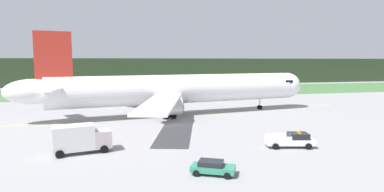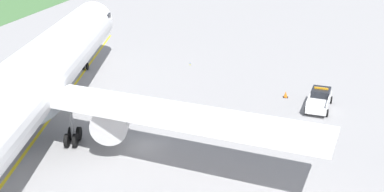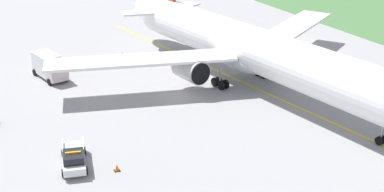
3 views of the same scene
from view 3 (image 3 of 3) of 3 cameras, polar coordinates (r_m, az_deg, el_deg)
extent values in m
plane|color=gray|center=(66.37, -1.09, 0.11)|extent=(320.00, 320.00, 0.00)
cube|color=yellow|center=(68.56, 7.14, 0.68)|extent=(76.51, 11.54, 0.01)
cylinder|color=white|center=(66.89, 7.35, 4.70)|extent=(48.60, 12.54, 5.57)
ellipsoid|color=white|center=(86.88, -4.21, 9.19)|extent=(9.42, 5.43, 4.18)
ellipsoid|color=#A7B2B9|center=(69.06, 5.95, 3.99)|extent=(10.78, 7.24, 3.06)
cube|color=white|center=(80.78, 10.51, 7.06)|extent=(16.19, 22.06, 0.35)
cylinder|color=#B7B7B7|center=(75.60, 9.08, 4.97)|extent=(4.67, 3.57, 2.97)
cylinder|color=black|center=(74.12, 10.25, 4.54)|extent=(0.52, 2.72, 2.74)
cube|color=white|center=(65.77, -5.42, 3.84)|extent=(10.55, 23.56, 0.35)
cylinder|color=#B7B7B7|center=(66.63, -0.16, 2.88)|extent=(4.67, 3.57, 2.97)
cylinder|color=black|center=(64.94, 0.95, 2.35)|extent=(0.52, 2.72, 2.74)
cube|color=white|center=(86.13, -1.19, 9.51)|extent=(5.45, 7.11, 0.28)
cube|color=white|center=(82.58, -5.23, 8.86)|extent=(3.90, 6.91, 0.28)
cylinder|color=gray|center=(56.91, 19.60, -3.44)|extent=(0.20, 0.20, 2.26)
cylinder|color=black|center=(57.58, 19.61, -4.39)|extent=(0.92, 0.35, 0.90)
cylinder|color=black|center=(57.18, 19.30, -4.53)|extent=(0.92, 0.35, 0.90)
cylinder|color=gray|center=(72.63, 7.55, 3.36)|extent=(0.28, 0.28, 2.26)
cylinder|color=black|center=(72.30, 7.67, 2.31)|extent=(1.23, 0.47, 1.20)
cylinder|color=black|center=(72.75, 8.08, 2.42)|extent=(1.23, 0.47, 1.20)
cylinder|color=black|center=(73.26, 6.94, 2.62)|extent=(1.23, 0.47, 1.20)
cylinder|color=black|center=(73.71, 7.35, 2.73)|extent=(1.23, 0.47, 1.20)
cylinder|color=gray|center=(68.18, 3.03, 2.26)|extent=(0.28, 0.28, 2.26)
cylinder|color=black|center=(68.27, 3.60, 1.26)|extent=(1.23, 0.47, 1.20)
cylinder|color=black|center=(67.86, 3.14, 1.14)|extent=(1.23, 0.47, 1.20)
cylinder|color=black|center=(69.29, 2.89, 1.60)|extent=(1.23, 0.47, 1.20)
cylinder|color=black|center=(68.89, 2.42, 1.48)|extent=(1.23, 0.47, 1.20)
cube|color=silver|center=(51.45, -12.47, -6.48)|extent=(6.08, 3.31, 0.70)
cube|color=black|center=(50.20, -12.50, -6.34)|extent=(2.68, 2.35, 0.70)
cube|color=silver|center=(52.41, -11.51, -5.13)|extent=(2.71, 0.74, 0.45)
cube|color=silver|center=(52.43, -13.61, -5.30)|extent=(2.71, 0.74, 0.45)
cube|color=orange|center=(50.00, -12.54, -5.90)|extent=(0.52, 1.42, 0.16)
cylinder|color=black|center=(49.90, -11.19, -7.79)|extent=(0.80, 0.41, 0.76)
cylinder|color=black|center=(49.93, -13.56, -7.99)|extent=(0.80, 0.41, 0.76)
cylinder|color=black|center=(53.34, -11.39, -5.72)|extent=(0.80, 0.41, 0.76)
cylinder|color=black|center=(53.37, -13.61, -5.91)|extent=(0.80, 0.41, 0.76)
cube|color=#C3B0B2|center=(71.84, -14.17, 2.41)|extent=(2.35, 2.73, 2.00)
cube|color=silver|center=(74.47, -15.23, 3.34)|extent=(4.81, 3.24, 2.82)
cylinder|color=#99999E|center=(74.18, -14.84, 2.08)|extent=(0.77, 0.25, 1.04)
cylinder|color=#99999E|center=(75.73, -15.39, 2.43)|extent=(0.77, 0.25, 1.04)
cylinder|color=black|center=(72.63, -13.24, 1.88)|extent=(0.93, 0.44, 0.90)
cylinder|color=black|center=(71.74, -14.96, 1.45)|extent=(0.93, 0.44, 0.90)
cylinder|color=black|center=(76.71, -14.78, 2.82)|extent=(0.93, 0.44, 0.90)
cylinder|color=black|center=(75.87, -16.42, 2.43)|extent=(0.93, 0.44, 0.90)
cube|color=black|center=(50.15, -7.99, -7.88)|extent=(0.55, 0.55, 0.03)
cone|color=orange|center=(49.98, -8.01, -7.53)|extent=(0.42, 0.42, 0.66)
cylinder|color=yellow|center=(82.05, -7.43, 4.43)|extent=(0.10, 0.10, 0.32)
sphere|color=blue|center=(81.98, -7.44, 4.57)|extent=(0.12, 0.12, 0.12)
camera|label=1|loc=(70.34, -45.87, 3.56)|focal=29.50mm
camera|label=2|loc=(91.07, -16.64, 16.69)|focal=42.37mm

